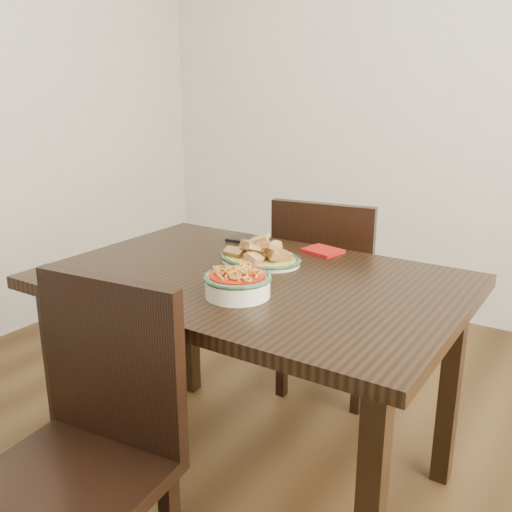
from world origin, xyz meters
The scene contains 9 objects.
floor centered at (0.00, 0.00, 0.00)m, with size 3.50×3.50×0.00m, color #332110.
wall_back centered at (0.00, 1.75, 1.30)m, with size 3.50×0.10×2.60m, color beige.
dining_table centered at (0.05, -0.06, 0.66)m, with size 1.30×0.87×0.75m.
chair_far centered at (0.02, 0.58, 0.50)m, with size 0.48×0.48×0.89m.
chair_near centered at (0.00, -0.72, 0.50)m, with size 0.46×0.46×0.89m.
fish_plate centered at (0.00, 0.07, 0.79)m, with size 0.29×0.23×0.11m.
noodle_bowl centered at (0.12, -0.24, 0.79)m, with size 0.20×0.20×0.08m.
smartphone centered at (-0.20, 0.27, 0.76)m, with size 0.14×0.07×0.01m, color black.
napkin centered at (0.12, 0.29, 0.76)m, with size 0.13×0.11×0.01m, color #970F0B.
Camera 1 is at (1.00, -1.50, 1.34)m, focal length 40.00 mm.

